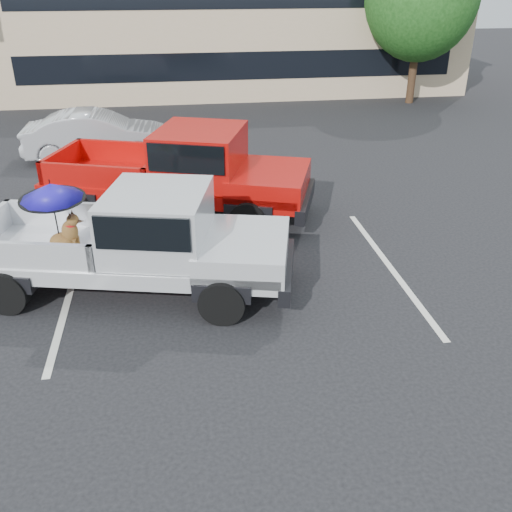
% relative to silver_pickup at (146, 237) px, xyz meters
% --- Properties ---
extents(ground, '(90.00, 90.00, 0.00)m').
position_rel_silver_pickup_xyz_m(ground, '(1.57, -1.81, -1.05)').
color(ground, black).
rests_on(ground, ground).
extents(stripe_left, '(0.12, 5.00, 0.01)m').
position_rel_silver_pickup_xyz_m(stripe_left, '(-1.43, 0.19, -1.05)').
color(stripe_left, silver).
rests_on(stripe_left, ground).
extents(stripe_right, '(0.12, 5.00, 0.01)m').
position_rel_silver_pickup_xyz_m(stripe_right, '(4.57, 0.19, -1.05)').
color(stripe_right, silver).
rests_on(stripe_right, ground).
extents(motel_building, '(20.40, 8.40, 6.30)m').
position_rel_silver_pickup_xyz_m(motel_building, '(3.57, 19.18, 2.15)').
color(motel_building, tan).
rests_on(motel_building, ground).
extents(silver_pickup, '(5.99, 3.22, 2.06)m').
position_rel_silver_pickup_xyz_m(silver_pickup, '(0.00, 0.00, 0.00)').
color(silver_pickup, black).
rests_on(silver_pickup, ground).
extents(red_pickup, '(6.52, 4.02, 2.03)m').
position_rel_silver_pickup_xyz_m(red_pickup, '(0.96, 3.33, 0.06)').
color(red_pickup, black).
rests_on(red_pickup, ground).
extents(silver_sedan, '(4.27, 1.52, 1.40)m').
position_rel_silver_pickup_xyz_m(silver_sedan, '(-1.63, 8.15, -0.35)').
color(silver_sedan, '#B5B7BD').
rests_on(silver_sedan, ground).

